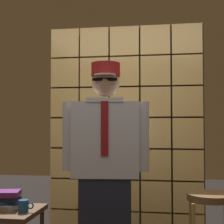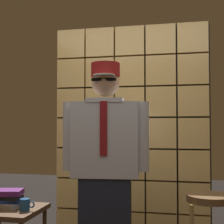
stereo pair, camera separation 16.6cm
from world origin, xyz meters
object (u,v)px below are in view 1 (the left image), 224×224
Objects in this scene: bar_stool at (210,219)px; side_table at (7,219)px; standing_person at (106,168)px; coffee_mug at (24,206)px; book_stack at (5,200)px.

bar_stool reaches higher than side_table.
bar_stool is at bearing -0.32° from side_table.
bar_stool is 1.32× the size of side_table.
standing_person is 0.72m from coffee_mug.
book_stack reaches higher than coffee_mug.
coffee_mug is at bearing -178.18° from bar_stool.
standing_person reaches higher than coffee_mug.
side_table is 0.15m from book_stack.
book_stack is at bearing 174.76° from standing_person.
bar_stool is (0.80, -0.05, -0.36)m from standing_person.
standing_person is 6.26× the size of book_stack.
bar_stool is at bearing -1.19° from book_stack.
standing_person is 3.11× the size of side_table.
bar_stool is 1.44m from coffee_mug.
book_stack is (-0.03, 0.02, 0.15)m from side_table.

